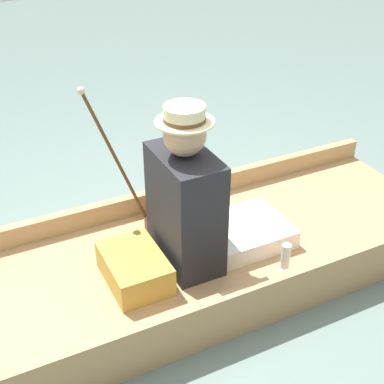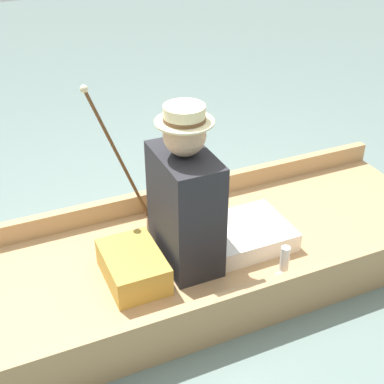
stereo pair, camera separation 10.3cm
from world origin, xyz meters
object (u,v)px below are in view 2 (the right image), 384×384
object	(u,v)px
wine_glass	(284,261)
walking_cane	(113,146)
teddy_bear	(168,188)
seated_person	(198,205)

from	to	relation	value
wine_glass	walking_cane	size ratio (longest dim) A/B	0.22
teddy_bear	wine_glass	distance (m)	0.87
seated_person	walking_cane	world-z (taller)	seated_person
seated_person	teddy_bear	distance (m)	0.46
teddy_bear	walking_cane	world-z (taller)	walking_cane
walking_cane	wine_glass	bearing A→B (deg)	37.07
seated_person	teddy_bear	xyz separation A→B (m)	(-0.44, 0.00, -0.13)
wine_glass	walking_cane	xyz separation A→B (m)	(-0.85, -0.64, 0.41)
teddy_bear	wine_glass	size ratio (longest dim) A/B	2.18
teddy_bear	wine_glass	bearing A→B (deg)	22.58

